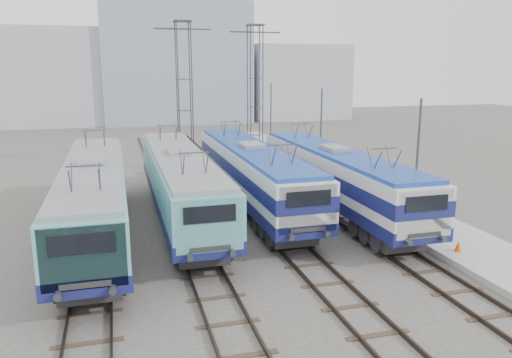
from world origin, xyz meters
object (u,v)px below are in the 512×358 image
object	(u,v)px
locomotive_far_right	(335,174)
locomotive_center_right	(252,171)
mast_mid	(321,138)
locomotive_far_left	(94,194)
catenary_tower_west	(184,90)
catenary_tower_east	(255,88)
mast_rear	(271,121)
safety_cone	(458,246)
mast_front	(416,170)
locomotive_center_left	(180,180)

from	to	relation	value
locomotive_far_right	locomotive_center_right	bearing A→B (deg)	155.56
locomotive_center_right	mast_mid	world-z (taller)	mast_mid
locomotive_center_right	mast_mid	xyz separation A→B (m)	(6.35, 4.63, 1.13)
locomotive_far_left	catenary_tower_west	bearing A→B (deg)	67.02
locomotive_center_right	locomotive_far_right	distance (m)	4.94
catenary_tower_east	mast_rear	size ratio (longest dim) A/B	1.71
catenary_tower_east	mast_mid	distance (m)	10.69
locomotive_far_right	safety_cone	distance (m)	8.76
locomotive_far_right	mast_rear	bearing A→B (deg)	84.34
mast_front	locomotive_center_right	bearing A→B (deg)	130.73
locomotive_center_left	mast_mid	size ratio (longest dim) A/B	2.66
locomotive_center_left	mast_rear	world-z (taller)	mast_rear
locomotive_center_right	safety_cone	distance (m)	12.50
mast_rear	safety_cone	bearing A→B (deg)	-88.96
mast_rear	safety_cone	size ratio (longest dim) A/B	13.84
locomotive_far_left	safety_cone	bearing A→B (deg)	-23.85
mast_mid	locomotive_center_right	bearing A→B (deg)	-143.93
safety_cone	mast_mid	bearing A→B (deg)	91.87
mast_mid	mast_rear	distance (m)	12.00
catenary_tower_east	mast_rear	distance (m)	4.28
locomotive_center_left	locomotive_center_right	world-z (taller)	locomotive_center_left
mast_mid	safety_cone	xyz separation A→B (m)	(0.49, -14.92, -2.95)
locomotive_far_left	catenary_tower_west	distance (m)	17.82
safety_cone	catenary_tower_east	bearing A→B (deg)	95.93
locomotive_far_left	catenary_tower_east	xyz separation A→B (m)	(13.25, 17.92, 4.30)
catenary_tower_east	locomotive_far_right	bearing A→B (deg)	-89.14
locomotive_center_right	mast_rear	xyz separation A→B (m)	(6.35, 16.63, 1.13)
mast_mid	mast_rear	bearing A→B (deg)	90.00
catenary_tower_west	safety_cone	distance (m)	25.40
locomotive_center_right	safety_cone	xyz separation A→B (m)	(6.84, -10.30, -1.82)
locomotive_center_left	mast_mid	distance (m)	12.37
catenary_tower_east	locomotive_center_left	bearing A→B (deg)	-118.94
safety_cone	locomotive_far_left	bearing A→B (deg)	156.15
locomotive_far_left	locomotive_center_left	distance (m)	4.97
mast_front	safety_cone	bearing A→B (deg)	-80.52
catenary_tower_east	mast_mid	world-z (taller)	catenary_tower_east
locomotive_far_left	catenary_tower_east	world-z (taller)	catenary_tower_east
catenary_tower_west	mast_rear	xyz separation A→B (m)	(8.60, 4.00, -3.14)
locomotive_center_right	catenary_tower_west	size ratio (longest dim) A/B	1.55
catenary_tower_west	locomotive_center_right	bearing A→B (deg)	-79.89
mast_mid	locomotive_far_left	bearing A→B (deg)	-152.71
catenary_tower_west	mast_front	world-z (taller)	catenary_tower_west
mast_rear	safety_cone	world-z (taller)	mast_rear
locomotive_far_left	locomotive_far_right	distance (m)	13.56
locomotive_center_left	catenary_tower_west	world-z (taller)	catenary_tower_west
mast_mid	safety_cone	bearing A→B (deg)	-88.13
locomotive_far_right	mast_rear	distance (m)	18.80
catenary_tower_west	safety_cone	world-z (taller)	catenary_tower_west
safety_cone	locomotive_far_right	bearing A→B (deg)	105.82
mast_front	mast_rear	xyz separation A→B (m)	(0.00, 24.00, 0.00)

